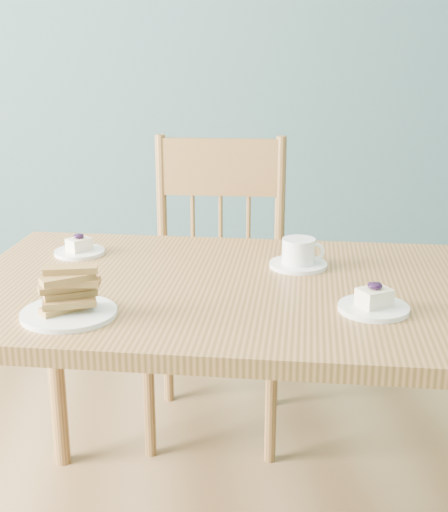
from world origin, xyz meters
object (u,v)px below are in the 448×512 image
(cheesecake_plate_far, at_px, (79,249))
(cheesecake_plate_near, at_px, (374,303))
(dining_table, at_px, (256,315))
(dining_chair, at_px, (216,287))
(coffee_cup, at_px, (299,255))
(biscotti_plate, at_px, (68,300))

(cheesecake_plate_far, bearing_deg, cheesecake_plate_near, -35.90)
(dining_table, xyz_separation_m, cheesecake_plate_far, (-0.45, 0.30, 0.09))
(dining_chair, bearing_deg, dining_table, -76.19)
(cheesecake_plate_far, bearing_deg, dining_chair, 43.08)
(dining_table, height_order, cheesecake_plate_far, cheesecake_plate_far)
(cheesecake_plate_near, bearing_deg, coffee_cup, 107.54)
(dining_table, height_order, biscotti_plate, biscotti_plate)
(biscotti_plate, bearing_deg, cheesecake_plate_near, -3.14)
(cheesecake_plate_near, height_order, coffee_cup, coffee_cup)
(dining_table, height_order, coffee_cup, coffee_cup)
(dining_chair, xyz_separation_m, cheesecake_plate_near, (0.27, -0.88, 0.27))
(biscotti_plate, bearing_deg, coffee_cup, 27.00)
(dining_table, relative_size, biscotti_plate, 7.64)
(dining_table, distance_m, dining_chair, 0.71)
(dining_chair, bearing_deg, biscotti_plate, -104.22)
(dining_chair, xyz_separation_m, cheesecake_plate_far, (-0.41, -0.39, 0.26))
(dining_table, relative_size, cheesecake_plate_near, 10.15)
(coffee_cup, distance_m, biscotti_plate, 0.63)
(dining_table, height_order, dining_chair, dining_chair)
(coffee_cup, height_order, biscotti_plate, biscotti_plate)
(dining_chair, height_order, cheesecake_plate_far, dining_chair)
(cheesecake_plate_far, xyz_separation_m, coffee_cup, (0.58, -0.17, 0.02))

